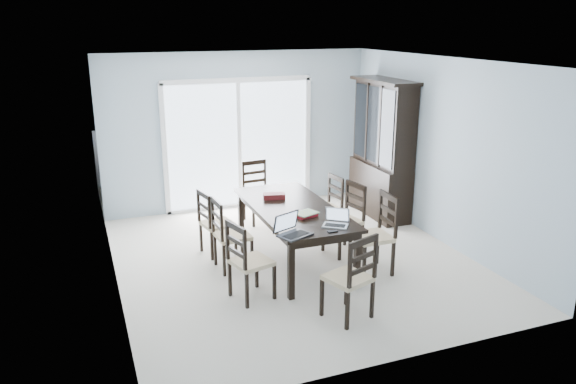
% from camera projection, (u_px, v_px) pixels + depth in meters
% --- Properties ---
extents(floor, '(5.00, 5.00, 0.00)m').
position_uv_depth(floor, '(293.00, 260.00, 7.49)').
color(floor, beige).
rests_on(floor, ground).
extents(ceiling, '(5.00, 5.00, 0.00)m').
position_uv_depth(ceiling, '(294.00, 61.00, 6.73)').
color(ceiling, white).
rests_on(ceiling, back_wall).
extents(back_wall, '(4.50, 0.02, 2.60)m').
position_uv_depth(back_wall, '(238.00, 131.00, 9.34)').
color(back_wall, '#9FB2BE').
rests_on(back_wall, floor).
extents(wall_left, '(0.02, 5.00, 2.60)m').
position_uv_depth(wall_left, '(108.00, 183.00, 6.34)').
color(wall_left, '#9FB2BE').
rests_on(wall_left, floor).
extents(wall_right, '(0.02, 5.00, 2.60)m').
position_uv_depth(wall_right, '(442.00, 152.00, 7.88)').
color(wall_right, '#9FB2BE').
rests_on(wall_right, floor).
extents(balcony, '(4.50, 2.00, 0.10)m').
position_uv_depth(balcony, '(225.00, 192.00, 10.63)').
color(balcony, gray).
rests_on(balcony, ground).
extents(railing, '(4.50, 0.06, 1.10)m').
position_uv_depth(railing, '(212.00, 150.00, 11.34)').
color(railing, '#99999E').
rests_on(railing, balcony).
extents(dining_table, '(1.00, 2.20, 0.75)m').
position_uv_depth(dining_table, '(293.00, 212.00, 7.29)').
color(dining_table, black).
rests_on(dining_table, floor).
extents(china_hutch, '(0.50, 1.38, 2.20)m').
position_uv_depth(china_hutch, '(382.00, 150.00, 8.98)').
color(china_hutch, black).
rests_on(china_hutch, floor).
extents(sliding_door, '(2.52, 0.05, 2.18)m').
position_uv_depth(sliding_door, '(239.00, 144.00, 9.38)').
color(sliding_door, silver).
rests_on(sliding_door, floor).
extents(chair_left_near, '(0.51, 0.50, 1.09)m').
position_uv_depth(chair_left_near, '(244.00, 253.00, 6.26)').
color(chair_left_near, black).
rests_on(chair_left_near, floor).
extents(chair_left_mid, '(0.44, 0.43, 1.09)m').
position_uv_depth(chair_left_mid, '(226.00, 227.00, 7.05)').
color(chair_left_mid, black).
rests_on(chair_left_mid, floor).
extents(chair_left_far, '(0.47, 0.46, 1.04)m').
position_uv_depth(chair_left_far, '(211.00, 216.00, 7.52)').
color(chair_left_far, black).
rests_on(chair_left_far, floor).
extents(chair_right_near, '(0.46, 0.45, 1.17)m').
position_uv_depth(chair_right_near, '(380.00, 225.00, 6.99)').
color(chair_right_near, black).
rests_on(chair_right_near, floor).
extents(chair_right_mid, '(0.50, 0.49, 1.12)m').
position_uv_depth(chair_right_mid, '(349.00, 211.00, 7.61)').
color(chair_right_mid, black).
rests_on(chair_right_mid, floor).
extents(chair_right_far, '(0.45, 0.44, 1.03)m').
position_uv_depth(chair_right_far, '(330.00, 199.00, 8.24)').
color(chair_right_far, black).
rests_on(chair_right_far, floor).
extents(chair_end_near, '(0.54, 0.55, 1.12)m').
position_uv_depth(chair_end_near, '(355.00, 269.00, 5.82)').
color(chair_end_near, black).
rests_on(chair_end_near, floor).
extents(chair_end_far, '(0.45, 0.47, 1.10)m').
position_uv_depth(chair_end_far, '(257.00, 185.00, 8.85)').
color(chair_end_far, black).
rests_on(chair_end_far, floor).
extents(laptop_dark, '(0.43, 0.37, 0.25)m').
position_uv_depth(laptop_dark, '(295.00, 231.00, 6.27)').
color(laptop_dark, black).
rests_on(laptop_dark, dining_table).
extents(laptop_silver, '(0.35, 0.33, 0.20)m').
position_uv_depth(laptop_silver, '(335.00, 222.00, 6.57)').
color(laptop_silver, '#B7B7BA').
rests_on(laptop_silver, dining_table).
extents(book_stack, '(0.33, 0.30, 0.05)m').
position_uv_depth(book_stack, '(306.00, 214.00, 6.92)').
color(book_stack, maroon).
rests_on(book_stack, dining_table).
extents(cell_phone, '(0.12, 0.06, 0.01)m').
position_uv_depth(cell_phone, '(333.00, 231.00, 6.41)').
color(cell_phone, black).
rests_on(cell_phone, dining_table).
extents(game_box, '(0.32, 0.21, 0.07)m').
position_uv_depth(game_box, '(274.00, 196.00, 7.59)').
color(game_box, '#521510').
rests_on(game_box, dining_table).
extents(hot_tub, '(1.96, 1.81, 0.89)m').
position_uv_depth(hot_tub, '(174.00, 169.00, 10.33)').
color(hot_tub, maroon).
rests_on(hot_tub, balcony).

